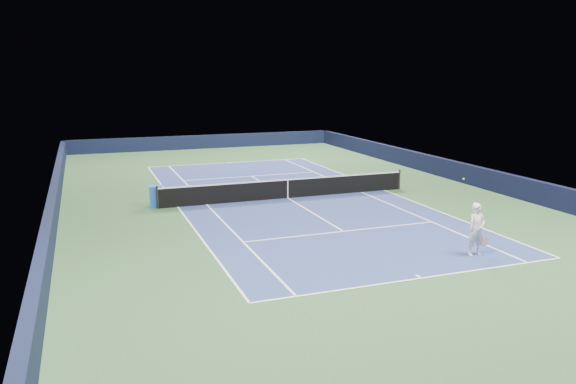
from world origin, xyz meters
name	(u,v)px	position (x,y,z in m)	size (l,w,h in m)	color
ground	(288,198)	(0.00, 0.00, 0.00)	(40.00, 40.00, 0.00)	#2A4B29
wall_far	(205,142)	(0.00, 19.82, 0.55)	(22.00, 0.35, 1.10)	black
wall_right	(468,174)	(10.82, 0.00, 0.55)	(0.35, 40.00, 1.10)	black
wall_left	(54,205)	(-10.82, 0.00, 0.55)	(0.35, 40.00, 1.10)	black
court_surface	(288,198)	(0.00, 0.00, 0.00)	(10.97, 23.77, 0.01)	navy
baseline_far	(229,163)	(0.00, 11.88, 0.01)	(10.97, 0.08, 0.00)	white
baseline_near	(421,278)	(0.00, -11.88, 0.01)	(10.97, 0.08, 0.00)	white
sideline_doubles_right	(384,190)	(5.49, 0.00, 0.01)	(0.08, 23.77, 0.00)	white
sideline_doubles_left	(178,207)	(-5.49, 0.00, 0.01)	(0.08, 23.77, 0.00)	white
sideline_singles_right	(361,192)	(4.12, 0.00, 0.01)	(0.08, 23.77, 0.00)	white
sideline_singles_left	(207,205)	(-4.12, 0.00, 0.01)	(0.08, 23.77, 0.00)	white
service_line_far	(251,176)	(0.00, 6.40, 0.01)	(8.23, 0.08, 0.00)	white
service_line_near	(343,231)	(0.00, -6.40, 0.01)	(8.23, 0.08, 0.00)	white
center_service_line	(288,198)	(0.00, 0.00, 0.01)	(0.08, 12.80, 0.00)	white
center_mark_far	(229,163)	(0.00, 11.73, 0.01)	(0.08, 0.30, 0.00)	white
center_mark_near	(419,276)	(0.00, -11.73, 0.01)	(0.08, 0.30, 0.00)	white
tennis_net	(288,188)	(0.00, 0.00, 0.50)	(12.90, 0.10, 1.07)	black
sponsor_cube	(156,196)	(-6.40, 0.39, 0.50)	(0.67, 0.62, 1.01)	blue
tennis_player	(477,230)	(2.98, -10.62, 0.92)	(0.83, 1.27, 2.52)	white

